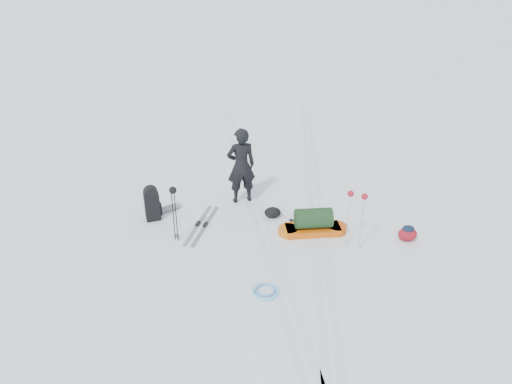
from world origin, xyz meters
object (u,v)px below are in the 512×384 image
at_px(skier, 241,166).
at_px(ski_poles_black, 173,197).
at_px(pulk_sled, 313,224).
at_px(expedition_rucksack, 154,203).

distance_m(skier, ski_poles_black, 2.15).
height_order(pulk_sled, expedition_rucksack, expedition_rucksack).
bearing_deg(skier, ski_poles_black, 36.88).
height_order(pulk_sled, ski_poles_black, ski_poles_black).
bearing_deg(ski_poles_black, skier, 31.67).
relative_size(pulk_sled, ski_poles_black, 1.21).
bearing_deg(pulk_sled, skier, 132.12).
height_order(skier, ski_poles_black, skier).
bearing_deg(pulk_sled, expedition_rucksack, 164.57).
height_order(skier, pulk_sled, skier).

